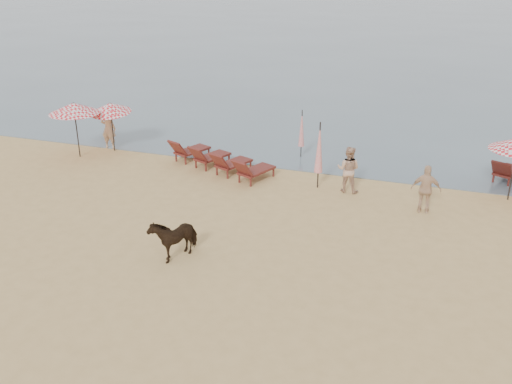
% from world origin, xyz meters
% --- Properties ---
extents(ground, '(120.00, 120.00, 0.00)m').
position_xyz_m(ground, '(0.00, 0.00, 0.00)').
color(ground, tan).
rests_on(ground, ground).
extents(sea, '(160.00, 140.00, 0.06)m').
position_xyz_m(sea, '(0.00, 80.00, 0.00)').
color(sea, '#51606B').
rests_on(sea, ground).
extents(lounger_cluster_left, '(4.71, 3.35, 0.69)m').
position_xyz_m(lounger_cluster_left, '(-2.96, 9.07, 0.48)').
color(lounger_cluster_left, maroon).
rests_on(lounger_cluster_left, ground).
extents(umbrella_open_left_a, '(2.10, 2.10, 2.38)m').
position_xyz_m(umbrella_open_left_a, '(-9.28, 8.68, 2.14)').
color(umbrella_open_left_a, black).
rests_on(umbrella_open_left_a, ground).
extents(umbrella_open_left_b, '(1.76, 1.80, 2.25)m').
position_xyz_m(umbrella_open_left_b, '(-8.28, 9.85, 1.95)').
color(umbrella_open_left_b, black).
rests_on(umbrella_open_left_b, ground).
extents(umbrella_closed_left, '(0.31, 0.31, 2.55)m').
position_xyz_m(umbrella_closed_left, '(1.24, 8.59, 1.57)').
color(umbrella_closed_left, black).
rests_on(umbrella_closed_left, ground).
extents(umbrella_closed_right, '(0.26, 0.26, 2.10)m').
position_xyz_m(umbrella_closed_right, '(-0.20, 11.63, 1.29)').
color(umbrella_closed_right, black).
rests_on(umbrella_closed_right, ground).
extents(cow, '(1.19, 1.62, 1.25)m').
position_xyz_m(cow, '(-1.57, 2.21, 0.62)').
color(cow, black).
rests_on(cow, ground).
extents(beachgoer_left, '(0.71, 0.50, 1.86)m').
position_xyz_m(beachgoer_left, '(-8.62, 10.06, 0.93)').
color(beachgoer_left, '#D7AA86').
rests_on(beachgoer_left, ground).
extents(beachgoer_right_a, '(0.88, 0.71, 1.74)m').
position_xyz_m(beachgoer_right_a, '(2.36, 8.57, 0.87)').
color(beachgoer_right_a, tan).
rests_on(beachgoer_right_a, ground).
extents(beachgoer_right_b, '(0.99, 0.42, 1.69)m').
position_xyz_m(beachgoer_right_b, '(5.16, 7.61, 0.85)').
color(beachgoer_right_b, tan).
rests_on(beachgoer_right_b, ground).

